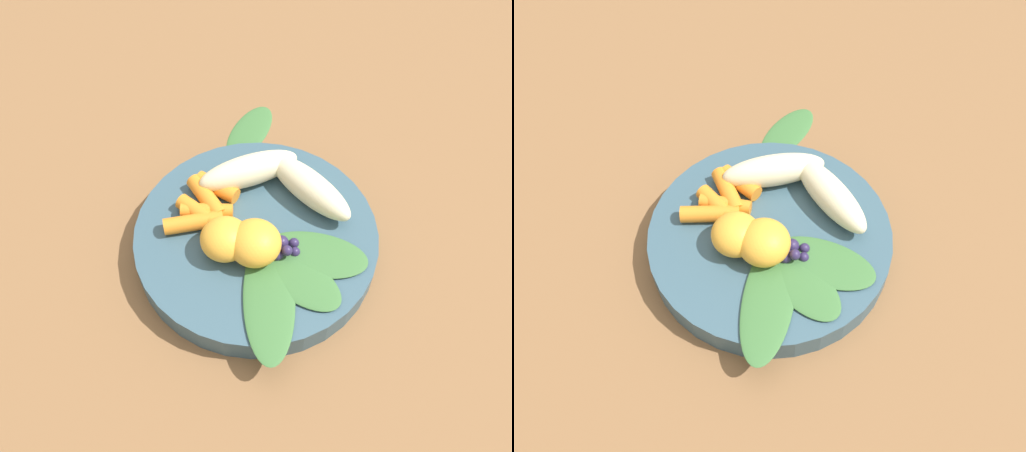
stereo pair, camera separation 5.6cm
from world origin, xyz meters
TOP-DOWN VIEW (x-y plane):
  - ground_plane at (0.00, 0.00)m, footprint 2.40×2.40m
  - bowl at (0.00, 0.00)m, footprint 0.25×0.25m
  - banana_peeled_left at (-0.05, -0.05)m, footprint 0.11×0.09m
  - banana_peeled_right at (-0.07, 0.02)m, footprint 0.06×0.12m
  - orange_segment_near at (0.02, 0.01)m, footprint 0.05×0.05m
  - orange_segment_far at (0.03, -0.01)m, footprint 0.05×0.05m
  - carrot_front at (-0.02, -0.06)m, footprint 0.02×0.05m
  - carrot_mid_left at (0.00, -0.06)m, footprint 0.04×0.06m
  - carrot_mid_right at (0.01, -0.05)m, footprint 0.04×0.05m
  - carrot_rear at (0.02, -0.05)m, footprint 0.02×0.06m
  - carrot_small at (0.03, -0.05)m, footprint 0.06×0.05m
  - blueberry_pile at (0.01, 0.03)m, footprint 0.04×0.05m
  - coconut_shred_patch at (0.01, 0.06)m, footprint 0.04×0.04m
  - kale_leaf_left at (0.05, 0.05)m, footprint 0.14×0.12m
  - kale_leaf_right at (0.02, 0.06)m, footprint 0.06×0.10m
  - kale_leaf_rear at (-0.01, 0.06)m, footprint 0.09×0.12m
  - kale_leaf_stray at (-0.13, -0.11)m, footprint 0.10×0.06m

SIDE VIEW (x-z plane):
  - ground_plane at x=0.00m, z-range 0.00..0.00m
  - kale_leaf_stray at x=-0.13m, z-range 0.00..0.01m
  - bowl at x=0.00m, z-range 0.00..0.03m
  - coconut_shred_patch at x=0.01m, z-range 0.03..0.03m
  - kale_leaf_left at x=0.05m, z-range 0.03..0.03m
  - kale_leaf_right at x=0.02m, z-range 0.03..0.03m
  - kale_leaf_rear at x=-0.01m, z-range 0.03..0.03m
  - blueberry_pile at x=0.01m, z-range 0.03..0.05m
  - carrot_mid_right at x=0.01m, z-range 0.03..0.04m
  - carrot_rear at x=0.02m, z-range 0.03..0.05m
  - carrot_small at x=0.03m, z-range 0.03..0.05m
  - carrot_front at x=-0.02m, z-range 0.03..0.05m
  - carrot_mid_left at x=0.00m, z-range 0.03..0.05m
  - banana_peeled_left at x=-0.05m, z-range 0.03..0.06m
  - banana_peeled_right at x=-0.07m, z-range 0.03..0.06m
  - orange_segment_far at x=0.03m, z-range 0.03..0.07m
  - orange_segment_near at x=0.02m, z-range 0.03..0.07m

